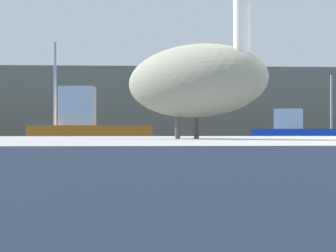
{
  "coord_description": "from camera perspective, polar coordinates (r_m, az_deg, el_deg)",
  "views": [
    {
      "loc": [
        -1.65,
        -3.34,
        0.9
      ],
      "look_at": [
        -0.77,
        13.26,
        1.01
      ],
      "focal_mm": 63.91,
      "sensor_mm": 36.0,
      "label": 1
    }
  ],
  "objects": [
    {
      "name": "hillside_backdrop",
      "position": [
        81.75,
        -1.88,
        2.08
      ],
      "size": [
        140.0,
        16.65,
        8.76
      ],
      "primitive_type": "cube",
      "color": "#7F755B",
      "rests_on": "ground"
    },
    {
      "name": "fishing_boat_orange",
      "position": [
        26.99,
        -7.67,
        -0.34
      ],
      "size": [
        5.55,
        2.08,
        4.84
      ],
      "rotation": [
        0.0,
        0.0,
        3.08
      ],
      "color": "orange",
      "rests_on": "ground"
    },
    {
      "name": "fishing_boat_blue",
      "position": [
        37.57,
        12.37,
        -0.64
      ],
      "size": [
        6.1,
        3.71,
        4.21
      ],
      "rotation": [
        0.0,
        0.0,
        -0.38
      ],
      "color": "blue",
      "rests_on": "ground"
    },
    {
      "name": "pier_dock",
      "position": [
        3.46,
        2.46,
        -8.31
      ],
      "size": [
        3.62,
        2.99,
        0.85
      ],
      "primitive_type": "cube",
      "color": "gray",
      "rests_on": "ground"
    },
    {
      "name": "pelican",
      "position": [
        3.43,
        2.64,
        4.56
      ],
      "size": [
        1.07,
        1.16,
        0.9
      ],
      "rotation": [
        0.0,
        0.0,
        -0.84
      ],
      "color": "gray",
      "rests_on": "pier_dock"
    }
  ]
}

